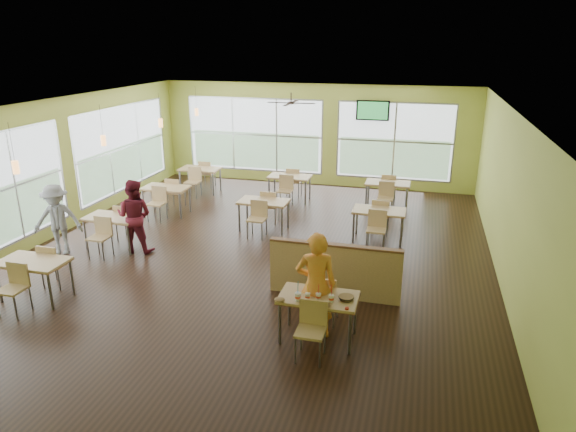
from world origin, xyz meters
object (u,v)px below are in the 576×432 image
object	(u,v)px
main_table	(318,303)
half_wall_divider	(335,271)
man_plaid	(316,285)
food_basket	(346,298)

from	to	relation	value
main_table	half_wall_divider	bearing A→B (deg)	90.00
main_table	half_wall_divider	xyz separation A→B (m)	(0.00, 1.45, -0.11)
man_plaid	food_basket	distance (m)	0.52
half_wall_divider	man_plaid	distance (m)	1.39
half_wall_divider	man_plaid	world-z (taller)	man_plaid
food_basket	main_table	bearing A→B (deg)	-179.86
man_plaid	half_wall_divider	bearing A→B (deg)	-107.68
half_wall_divider	food_basket	xyz separation A→B (m)	(0.43, -1.45, 0.26)
man_plaid	food_basket	bearing A→B (deg)	152.84
man_plaid	food_basket	size ratio (longest dim) A/B	7.32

